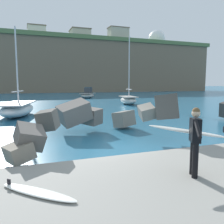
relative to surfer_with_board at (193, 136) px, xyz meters
name	(u,v)px	position (x,y,z in m)	size (l,w,h in m)	color
ground_plane	(104,148)	(-1.12, 3.99, -1.28)	(400.00, 400.00, 0.00)	#235B7A
walkway_path	(154,185)	(-1.12, -0.01, -1.16)	(48.00, 4.40, 0.24)	gray
breakwater_jetty	(136,115)	(1.06, 5.46, -0.20)	(32.82, 6.58, 2.36)	#3D3A38
surfer_with_board	(193,136)	(0.00, 0.00, 0.00)	(2.04, 1.52, 1.78)	black
spare_surfboard	(38,192)	(-3.84, 0.22, -1.00)	(1.68, 1.66, 0.19)	white
boat_near_left	(88,95)	(6.56, 36.89, -0.64)	(4.02, 4.69, 1.98)	beige
boat_near_centre	(17,109)	(-4.70, 15.21, -0.68)	(3.33, 6.04, 7.10)	white
boat_near_right	(128,100)	(8.10, 22.20, -0.68)	(2.36, 4.39, 8.40)	beige
headland_bluff	(85,68)	(17.76, 84.27, 7.20)	(81.14, 41.24, 16.90)	#756651
radar_dome	(157,40)	(51.95, 89.67, 20.67)	(7.19, 7.19, 9.43)	silver
station_building_west	(80,37)	(15.28, 81.99, 18.29)	(7.02, 7.62, 5.30)	#B2ADA3
station_building_central	(37,33)	(0.06, 79.20, 17.96)	(5.91, 6.55, 4.64)	silver
station_building_east	(118,35)	(27.47, 74.65, 18.33)	(7.12, 4.33, 5.38)	#B2ADA3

